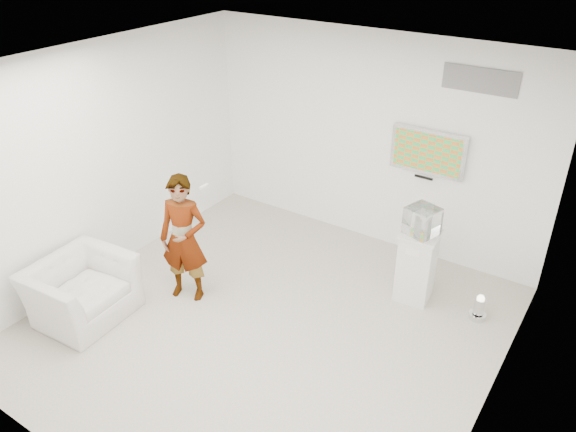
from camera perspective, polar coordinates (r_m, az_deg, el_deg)
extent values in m
cube|color=beige|center=(6.76, -2.13, -10.87)|extent=(5.00, 5.00, 0.01)
cube|color=#313134|center=(5.37, -2.72, 14.49)|extent=(5.00, 5.00, 0.01)
cube|color=white|center=(7.89, 8.36, 7.56)|extent=(5.00, 0.01, 3.00)
cube|color=white|center=(4.51, -21.75, -12.41)|extent=(5.00, 0.01, 3.00)
cube|color=white|center=(7.53, -18.09, 5.35)|extent=(0.01, 5.00, 3.00)
cube|color=white|center=(5.09, 21.31, -7.15)|extent=(0.01, 5.00, 3.00)
cube|color=silver|center=(7.54, 14.05, 6.36)|extent=(1.00, 0.08, 0.60)
cube|color=slate|center=(7.13, 18.95, 12.91)|extent=(0.90, 0.02, 0.30)
imported|color=silver|center=(6.88, -10.54, -2.31)|extent=(0.70, 0.57, 1.64)
imported|color=silver|center=(7.12, -20.26, -7.06)|extent=(1.03, 1.16, 0.72)
cube|color=silver|center=(7.09, 12.91, -4.94)|extent=(0.50, 0.50, 0.93)
cylinder|color=silver|center=(7.12, 18.83, -8.79)|extent=(0.22, 0.22, 0.32)
cube|color=silver|center=(6.77, 13.49, -0.47)|extent=(0.42, 0.42, 0.33)
cube|color=silver|center=(6.79, 13.43, -0.88)|extent=(0.11, 0.17, 0.22)
cube|color=silver|center=(6.60, -8.54, 2.96)|extent=(0.03, 0.13, 0.03)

